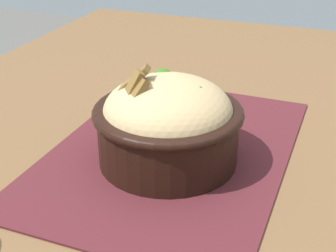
{
  "coord_description": "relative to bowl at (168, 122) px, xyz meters",
  "views": [
    {
      "loc": [
        -0.55,
        -0.19,
        1.05
      ],
      "look_at": [
        -0.03,
        0.01,
        0.77
      ],
      "focal_mm": 52.38,
      "sensor_mm": 36.0,
      "label": 1
    }
  ],
  "objects": [
    {
      "name": "table",
      "position": [
        0.03,
        -0.01,
        -0.11
      ],
      "size": [
        1.39,
        0.99,
        0.71
      ],
      "color": "brown",
      "rests_on": "ground_plane"
    },
    {
      "name": "bowl",
      "position": [
        0.0,
        0.0,
        0.0
      ],
      "size": [
        0.19,
        0.19,
        0.13
      ],
      "color": "black",
      "rests_on": "placemat"
    },
    {
      "name": "fork",
      "position": [
        0.14,
        0.01,
        -0.05
      ],
      "size": [
        0.03,
        0.13,
        0.0
      ],
      "color": "silver",
      "rests_on": "placemat"
    },
    {
      "name": "placemat",
      "position": [
        0.03,
        0.0,
        -0.06
      ],
      "size": [
        0.45,
        0.31,
        0.0
      ],
      "primitive_type": "cube",
      "rotation": [
        0.0,
        0.0,
        -0.01
      ],
      "color": "#47191E",
      "rests_on": "table"
    }
  ]
}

